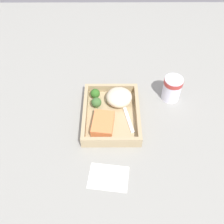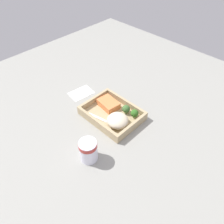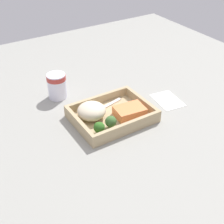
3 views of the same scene
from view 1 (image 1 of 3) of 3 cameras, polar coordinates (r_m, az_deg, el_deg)
The scene contains 10 objects.
ground_plane at distance 90.58cm, azimuth 0.00°, elevation -1.51°, with size 160.00×160.00×2.00cm, color gray.
takeout_tray at distance 89.33cm, azimuth 0.00°, elevation -0.87°, with size 24.49×18.90×1.20cm, color tan.
tray_rim at distance 87.77cm, azimuth 0.00°, elevation -0.03°, with size 24.49×18.90×2.87cm.
salmon_fillet at distance 84.67cm, azimuth -1.81°, elevation -2.57°, with size 9.31×6.66×2.94cm, color #EA8047.
mashed_potatoes at distance 90.96cm, azimuth 1.69°, elevation 3.23°, with size 9.02×9.03×4.96cm, color beige.
broccoli_floret_1 at distance 89.65cm, azimuth -3.26°, elevation 2.06°, with size 3.49×3.49×4.10cm.
broccoli_floret_2 at distance 92.74cm, azimuth -3.53°, elevation 4.01°, with size 3.36×3.36×3.92cm.
fork at distance 89.60cm, azimuth 3.18°, elevation 0.05°, with size 15.78×5.05×0.44cm.
paper_cup at distance 94.80cm, azimuth 13.12°, elevation 5.21°, with size 6.65×6.65×9.01cm.
receipt_slip at distance 77.54cm, azimuth -0.61°, elevation -14.01°, with size 8.08×11.37×0.24cm, color white.
Camera 1 is at (-56.63, 0.24, 69.69)cm, focal length 42.00 mm.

